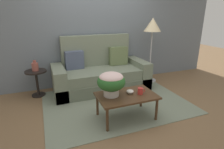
% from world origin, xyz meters
% --- Properties ---
extents(ground_plane, '(14.00, 14.00, 0.00)m').
position_xyz_m(ground_plane, '(0.00, 0.00, 0.00)').
color(ground_plane, brown).
extents(wall_back, '(6.40, 0.12, 2.93)m').
position_xyz_m(wall_back, '(0.00, 1.21, 1.46)').
color(wall_back, slate).
rests_on(wall_back, ground).
extents(area_rug, '(2.65, 1.96, 0.01)m').
position_xyz_m(area_rug, '(0.00, -0.04, 0.01)').
color(area_rug, gray).
rests_on(area_rug, ground).
extents(couch, '(2.06, 0.89, 1.18)m').
position_xyz_m(couch, '(-0.05, 0.73, 0.34)').
color(couch, '#626B59').
rests_on(couch, ground).
extents(coffee_table, '(0.93, 0.59, 0.41)m').
position_xyz_m(coffee_table, '(-0.05, -0.61, 0.37)').
color(coffee_table, '#442D1B').
rests_on(coffee_table, ground).
extents(side_table, '(0.42, 0.42, 0.54)m').
position_xyz_m(side_table, '(-1.38, 0.83, 0.38)').
color(side_table, black).
rests_on(side_table, ground).
extents(floor_lamp, '(0.40, 0.40, 1.54)m').
position_xyz_m(floor_lamp, '(1.25, 0.76, 1.28)').
color(floor_lamp, '#B2B2B7').
rests_on(floor_lamp, ground).
extents(potted_plant, '(0.44, 0.44, 0.38)m').
position_xyz_m(potted_plant, '(-0.28, -0.54, 0.64)').
color(potted_plant, '#B7B2A8').
rests_on(potted_plant, coffee_table).
extents(coffee_mug, '(0.13, 0.09, 0.10)m').
position_xyz_m(coffee_mug, '(0.17, -0.66, 0.46)').
color(coffee_mug, red).
rests_on(coffee_mug, coffee_table).
extents(snack_bowl, '(0.12, 0.12, 0.06)m').
position_xyz_m(snack_bowl, '(0.03, -0.58, 0.45)').
color(snack_bowl, silver).
rests_on(snack_bowl, coffee_table).
extents(table_vase, '(0.13, 0.13, 0.21)m').
position_xyz_m(table_vase, '(-1.38, 0.84, 0.63)').
color(table_vase, '#934C42').
rests_on(table_vase, side_table).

